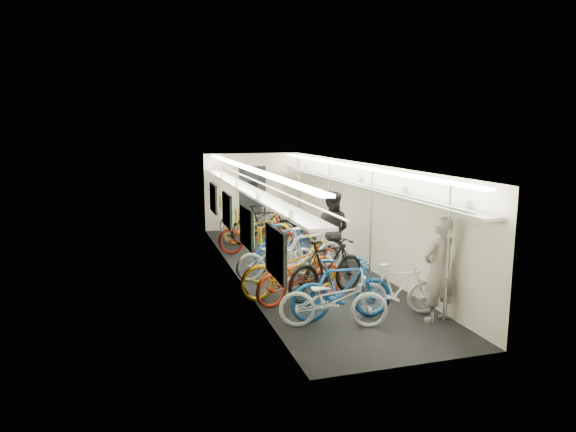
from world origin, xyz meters
TOP-DOWN VIEW (x-y plane):
  - train_car_shell at (-0.36, 0.71)m, footprint 10.00×10.00m
  - bicycle_0 at (-0.56, -3.41)m, footprint 1.86×1.12m
  - bicycle_1 at (-0.30, -3.17)m, footprint 1.81×0.58m
  - bicycle_2 at (-0.69, -2.08)m, footprint 2.00×1.17m
  - bicycle_3 at (-0.12, -1.99)m, footprint 1.98×1.23m
  - bicycle_4 at (-0.77, -1.68)m, footprint 2.18×1.13m
  - bicycle_5 at (-0.11, -0.79)m, footprint 2.01×1.13m
  - bicycle_6 at (-0.71, -0.51)m, footprint 1.88×0.83m
  - bicycle_7 at (-0.29, 0.21)m, footprint 1.83×1.11m
  - bicycle_8 at (-0.65, 1.61)m, footprint 2.12×1.43m
  - bicycle_9 at (-0.21, 2.59)m, footprint 1.94×1.03m
  - bicycle_10 at (-0.38, 2.64)m, footprint 2.00×1.35m
  - bicycle_11 at (0.69, -3.23)m, footprint 1.59×0.71m
  - bicycle_12 at (-0.37, 3.20)m, footprint 2.23×1.44m
  - bicycle_14 at (-0.38, 3.94)m, footprint 1.84×1.26m
  - passenger_near at (1.20, -3.66)m, footprint 0.73×0.57m
  - passenger_mid at (0.70, -0.10)m, footprint 1.10×1.06m
  - backpack at (1.65, -3.96)m, footprint 0.27×0.15m

SIDE VIEW (x-z plane):
  - bicycle_14 at x=-0.38m, z-range 0.00..0.92m
  - bicycle_0 at x=-0.56m, z-range 0.00..0.92m
  - bicycle_11 at x=0.69m, z-range 0.00..0.92m
  - bicycle_6 at x=-0.71m, z-range 0.00..0.96m
  - bicycle_10 at x=-0.38m, z-range 0.00..0.99m
  - bicycle_2 at x=-0.69m, z-range 0.00..0.99m
  - bicycle_8 at x=-0.65m, z-range 0.00..1.05m
  - bicycle_7 at x=-0.29m, z-range 0.00..1.06m
  - bicycle_1 at x=-0.30m, z-range 0.00..1.07m
  - bicycle_4 at x=-0.77m, z-range 0.00..1.09m
  - bicycle_12 at x=-0.37m, z-range 0.00..1.11m
  - bicycle_9 at x=-0.21m, z-range 0.00..1.12m
  - bicycle_3 at x=-0.12m, z-range 0.00..1.15m
  - bicycle_5 at x=-0.11m, z-range 0.00..1.16m
  - passenger_near at x=1.20m, z-range 0.00..1.77m
  - passenger_mid at x=0.70m, z-range 0.00..1.79m
  - backpack at x=1.65m, z-range 1.09..1.47m
  - train_car_shell at x=-0.36m, z-range -3.34..6.66m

